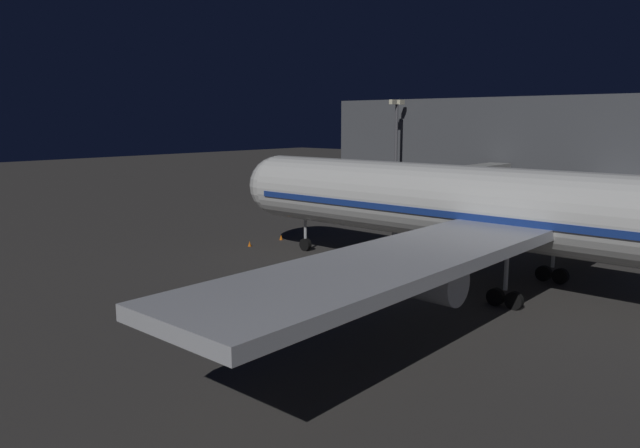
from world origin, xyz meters
TOP-DOWN VIEW (x-y plane):
  - ground_plane at (0.00, 0.00)m, footprint 320.00×320.00m
  - airliner_at_gate at (-0.00, 12.98)m, footprint 59.56×59.39m
  - jet_bridge at (-13.20, -2.89)m, footprint 24.92×3.40m
  - apron_floodlight_mast at (-25.50, -16.81)m, footprint 2.90×0.50m
  - traffic_cone_nose_port at (-2.20, -15.15)m, footprint 0.36×0.36m
  - traffic_cone_nose_starboard at (2.20, -15.15)m, footprint 0.36×0.36m

SIDE VIEW (x-z plane):
  - ground_plane at x=0.00m, z-range 0.00..0.00m
  - traffic_cone_nose_port at x=-2.20m, z-range 0.00..0.55m
  - traffic_cone_nose_starboard at x=2.20m, z-range 0.00..0.55m
  - airliner_at_gate at x=0.00m, z-range -3.28..15.06m
  - jet_bridge at x=-13.20m, z-range 2.23..9.76m
  - apron_floodlight_mast at x=-25.50m, z-range 1.38..16.35m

